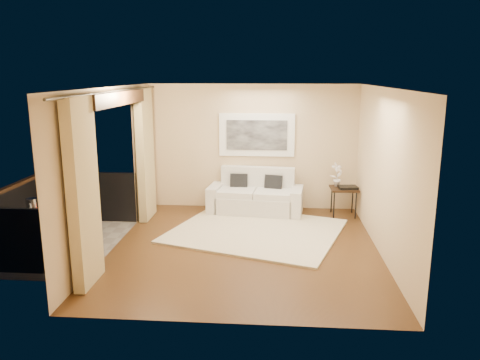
# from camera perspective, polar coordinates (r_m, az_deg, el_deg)

# --- Properties ---
(floor) EXTENTS (5.00, 5.00, 0.00)m
(floor) POSITION_cam_1_polar(r_m,az_deg,el_deg) (8.10, 0.60, -8.23)
(floor) COLOR #503217
(floor) RESTS_ON ground
(room_shell) EXTENTS (5.00, 6.40, 5.00)m
(room_shell) POSITION_cam_1_polar(r_m,az_deg,el_deg) (7.99, -15.01, 9.60)
(room_shell) COLOR white
(room_shell) RESTS_ON ground
(balcony) EXTENTS (1.81, 2.60, 1.17)m
(balcony) POSITION_cam_1_polar(r_m,az_deg,el_deg) (8.88, -21.34, -6.02)
(balcony) COLOR #605B56
(balcony) RESTS_ON ground
(curtains) EXTENTS (0.16, 4.80, 2.64)m
(curtains) POSITION_cam_1_polar(r_m,az_deg,el_deg) (8.13, -14.39, 1.25)
(curtains) COLOR tan
(curtains) RESTS_ON ground
(artwork) EXTENTS (1.62, 0.07, 0.92)m
(artwork) POSITION_cam_1_polar(r_m,az_deg,el_deg) (10.09, 2.06, 5.51)
(artwork) COLOR white
(artwork) RESTS_ON room_shell
(rug) EXTENTS (3.62, 3.38, 0.04)m
(rug) POSITION_cam_1_polar(r_m,az_deg,el_deg) (8.86, 1.95, -6.21)
(rug) COLOR beige
(rug) RESTS_ON floor
(sofa) EXTENTS (2.04, 1.05, 0.95)m
(sofa) POSITION_cam_1_polar(r_m,az_deg,el_deg) (9.98, 1.95, -2.11)
(sofa) COLOR silver
(sofa) RESTS_ON floor
(side_table) EXTENTS (0.57, 0.57, 0.60)m
(side_table) POSITION_cam_1_polar(r_m,az_deg,el_deg) (9.94, 12.56, -1.25)
(side_table) COLOR black
(side_table) RESTS_ON floor
(tray) EXTENTS (0.41, 0.33, 0.05)m
(tray) POSITION_cam_1_polar(r_m,az_deg,el_deg) (9.87, 13.02, -0.87)
(tray) COLOR black
(tray) RESTS_ON side_table
(orchid) EXTENTS (0.32, 0.30, 0.50)m
(orchid) POSITION_cam_1_polar(r_m,az_deg,el_deg) (9.95, 11.74, 0.65)
(orchid) COLOR white
(orchid) RESTS_ON side_table
(bistro_table) EXTENTS (0.64, 0.64, 0.70)m
(bistro_table) POSITION_cam_1_polar(r_m,az_deg,el_deg) (8.36, -23.32, -4.16)
(bistro_table) COLOR black
(bistro_table) RESTS_ON balcony
(balcony_chair_far) EXTENTS (0.45, 0.45, 0.86)m
(balcony_chair_far) POSITION_cam_1_polar(r_m,az_deg,el_deg) (9.75, -21.40, -2.42)
(balcony_chair_far) COLOR black
(balcony_chair_far) RESTS_ON balcony
(balcony_chair_near) EXTENTS (0.52, 0.53, 1.09)m
(balcony_chair_near) POSITION_cam_1_polar(r_m,az_deg,el_deg) (8.42, -21.28, -3.73)
(balcony_chair_near) COLOR black
(balcony_chair_near) RESTS_ON balcony
(ice_bucket) EXTENTS (0.18, 0.18, 0.20)m
(ice_bucket) POSITION_cam_1_polar(r_m,az_deg,el_deg) (8.47, -24.06, -2.72)
(ice_bucket) COLOR silver
(ice_bucket) RESTS_ON bistro_table
(candle) EXTENTS (0.06, 0.06, 0.07)m
(candle) POSITION_cam_1_polar(r_m,az_deg,el_deg) (8.43, -22.74, -3.13)
(candle) COLOR red
(candle) RESTS_ON bistro_table
(vase) EXTENTS (0.04, 0.04, 0.18)m
(vase) POSITION_cam_1_polar(r_m,az_deg,el_deg) (8.21, -24.17, -3.27)
(vase) COLOR silver
(vase) RESTS_ON bistro_table
(glass_a) EXTENTS (0.06, 0.06, 0.12)m
(glass_a) POSITION_cam_1_polar(r_m,az_deg,el_deg) (8.22, -22.54, -3.32)
(glass_a) COLOR white
(glass_a) RESTS_ON bistro_table
(glass_b) EXTENTS (0.06, 0.06, 0.12)m
(glass_b) POSITION_cam_1_polar(r_m,az_deg,el_deg) (8.27, -22.04, -3.19)
(glass_b) COLOR white
(glass_b) RESTS_ON bistro_table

